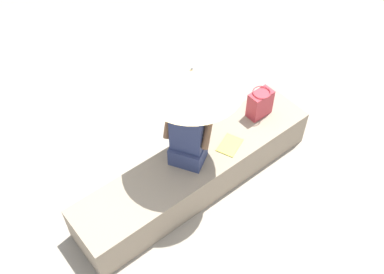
% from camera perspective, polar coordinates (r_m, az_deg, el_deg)
% --- Properties ---
extents(ground_plane, '(14.00, 14.00, 0.00)m').
position_cam_1_polar(ground_plane, '(5.16, 0.46, -5.86)').
color(ground_plane, '#9E9384').
extents(stone_bench, '(2.81, 0.62, 0.46)m').
position_cam_1_polar(stone_bench, '(4.98, 0.48, -4.35)').
color(stone_bench, gray).
rests_on(stone_bench, ground).
extents(person_seated, '(0.41, 0.51, 0.90)m').
position_cam_1_polar(person_seated, '(4.50, -0.53, 0.29)').
color(person_seated, navy).
rests_on(person_seated, stone_bench).
extents(parasol, '(0.96, 0.96, 1.18)m').
position_cam_1_polar(parasol, '(4.10, -0.00, 7.29)').
color(parasol, '#B7B7BC').
rests_on(parasol, stone_bench).
extents(handbag_black, '(0.27, 0.20, 0.34)m').
position_cam_1_polar(handbag_black, '(5.16, 8.43, 4.14)').
color(handbag_black, '#B2333D').
rests_on(handbag_black, stone_bench).
extents(magazine, '(0.34, 0.29, 0.01)m').
position_cam_1_polar(magazine, '(4.93, 4.70, -0.99)').
color(magazine, '#EAE04C').
rests_on(magazine, stone_bench).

